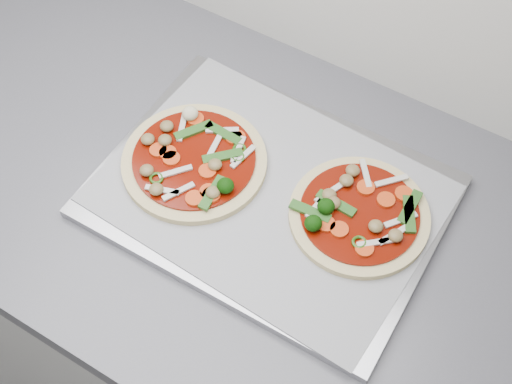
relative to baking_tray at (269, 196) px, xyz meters
The scene contains 6 objects.
base_cabinet 0.48m from the baking_tray, 28.44° to the right, with size 3.60×0.60×0.86m, color silver.
countertop 0.05m from the baking_tray, 28.44° to the right, with size 3.60×0.60×0.04m, color #595860.
baking_tray is the anchor object (origin of this frame).
parchment 0.01m from the baking_tray, ahead, with size 0.45×0.32×0.00m, color gray.
pizza_left 0.12m from the baking_tray, behind, with size 0.22×0.22×0.04m.
pizza_right 0.13m from the baking_tray, 12.34° to the left, with size 0.19×0.19×0.03m.
Camera 1 is at (0.23, 0.84, 1.74)m, focal length 50.00 mm.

